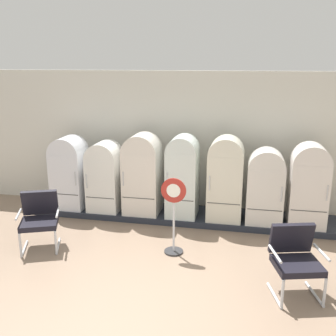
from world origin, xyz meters
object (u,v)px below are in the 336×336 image
(armchair_right, at_px, (295,257))
(sign_stand, at_px, (174,219))
(refrigerator_3, at_px, (182,174))
(armchair_left, at_px, (39,217))
(refrigerator_1, at_px, (105,174))
(refrigerator_2, at_px, (142,171))
(refrigerator_6, at_px, (309,183))
(refrigerator_0, at_px, (69,170))
(refrigerator_4, at_px, (225,176))
(refrigerator_5, at_px, (265,184))

(armchair_right, xyz_separation_m, sign_stand, (-1.84, 0.81, 0.05))
(refrigerator_3, xyz_separation_m, armchair_left, (-2.20, -1.63, -0.43))
(refrigerator_1, xyz_separation_m, refrigerator_2, (0.80, 0.01, 0.10))
(refrigerator_1, relative_size, refrigerator_6, 0.92)
(refrigerator_0, xyz_separation_m, armchair_left, (0.19, -1.62, -0.37))
(refrigerator_3, bearing_deg, refrigerator_4, -1.47)
(refrigerator_2, relative_size, armchair_right, 1.68)
(refrigerator_0, bearing_deg, refrigerator_4, -0.24)
(refrigerator_1, height_order, armchair_left, refrigerator_1)
(refrigerator_2, bearing_deg, refrigerator_6, -0.49)
(armchair_left, height_order, sign_stand, sign_stand)
(refrigerator_3, bearing_deg, refrigerator_2, 179.25)
(refrigerator_4, xyz_separation_m, sign_stand, (-0.75, -1.39, -0.38))
(refrigerator_4, relative_size, armchair_right, 1.69)
(refrigerator_1, relative_size, refrigerator_3, 0.88)
(sign_stand, bearing_deg, refrigerator_6, 31.49)
(refrigerator_2, height_order, refrigerator_5, refrigerator_2)
(refrigerator_1, height_order, refrigerator_4, refrigerator_4)
(refrigerator_1, bearing_deg, refrigerator_6, -0.31)
(refrigerator_3, bearing_deg, armchair_left, -143.52)
(refrigerator_2, height_order, refrigerator_3, refrigerator_2)
(refrigerator_3, distance_m, refrigerator_5, 1.60)
(refrigerator_4, bearing_deg, refrigerator_2, 178.89)
(refrigerator_2, distance_m, refrigerator_3, 0.82)
(refrigerator_6, xyz_separation_m, armchair_right, (-0.43, -2.21, -0.40))
(armchair_right, bearing_deg, refrigerator_3, 131.08)
(refrigerator_6, height_order, armchair_left, refrigerator_6)
(refrigerator_2, relative_size, refrigerator_5, 1.13)
(refrigerator_0, distance_m, armchair_left, 1.67)
(refrigerator_2, bearing_deg, refrigerator_1, -179.57)
(refrigerator_1, bearing_deg, refrigerator_2, 0.43)
(refrigerator_2, height_order, armchair_left, refrigerator_2)
(refrigerator_0, relative_size, refrigerator_3, 0.93)
(refrigerator_4, distance_m, armchair_left, 3.47)
(refrigerator_2, relative_size, armchair_left, 1.68)
(refrigerator_5, relative_size, armchair_left, 1.48)
(refrigerator_4, bearing_deg, refrigerator_3, 178.53)
(refrigerator_4, xyz_separation_m, refrigerator_6, (1.53, 0.00, -0.04))
(refrigerator_6, xyz_separation_m, armchair_left, (-4.57, -1.61, -0.40))
(refrigerator_2, xyz_separation_m, sign_stand, (0.91, -1.42, -0.38))
(refrigerator_4, height_order, refrigerator_6, refrigerator_4)
(refrigerator_0, xyz_separation_m, armchair_right, (4.33, -2.22, -0.37))
(refrigerator_2, distance_m, armchair_right, 3.58)
(refrigerator_3, distance_m, refrigerator_4, 0.84)
(refrigerator_1, height_order, armchair_right, refrigerator_1)
(refrigerator_6, bearing_deg, armchair_right, -101.02)
(armchair_right, relative_size, sign_stand, 0.74)
(refrigerator_2, xyz_separation_m, refrigerator_5, (2.41, -0.04, -0.11))
(refrigerator_0, distance_m, refrigerator_4, 3.23)
(refrigerator_5, bearing_deg, refrigerator_0, 179.72)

